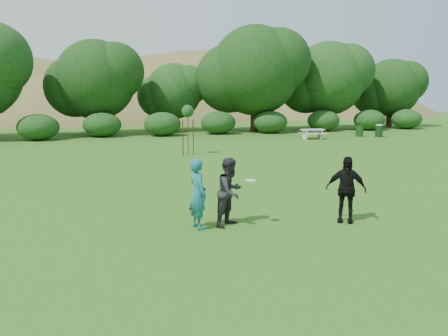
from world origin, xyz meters
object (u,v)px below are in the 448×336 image
object	(u,v)px
player_grey	(230,192)
sapling	(188,113)
player_black	(346,189)
trash_can_lidded	(379,130)
player_teal	(198,194)
picnic_table	(313,132)
trash_can_near	(359,131)

from	to	relation	value
player_grey	sapling	world-z (taller)	sapling
player_black	trash_can_lidded	world-z (taller)	player_black
player_teal	trash_can_lidded	size ratio (longest dim) A/B	1.75
player_grey	picnic_table	world-z (taller)	player_grey
player_grey	player_black	size ratio (longest dim) A/B	1.00
player_teal	player_grey	world-z (taller)	player_teal
player_black	picnic_table	bearing A→B (deg)	97.70
trash_can_near	sapling	world-z (taller)	sapling
trash_can_near	sapling	distance (m)	17.27
trash_can_lidded	picnic_table	bearing A→B (deg)	179.39
player_black	sapling	size ratio (longest dim) A/B	0.64
player_teal	player_black	distance (m)	4.02
trash_can_near	picnic_table	bearing A→B (deg)	-171.81
player_black	trash_can_near	xyz separation A→B (m)	(14.16, 21.27, -0.46)
player_teal	trash_can_near	distance (m)	27.58
player_grey	player_black	world-z (taller)	player_grey
player_grey	picnic_table	size ratio (longest dim) A/B	1.01
sapling	trash_can_lidded	xyz separation A→B (m)	(17.03, 6.22, -1.88)
player_teal	player_black	world-z (taller)	player_teal
player_teal	player_black	bearing A→B (deg)	-109.67
player_teal	picnic_table	size ratio (longest dim) A/B	1.02
player_black	sapling	bearing A→B (deg)	128.70
player_grey	trash_can_lidded	distance (m)	27.32
trash_can_lidded	sapling	bearing A→B (deg)	-159.94
picnic_table	trash_can_lidded	bearing A→B (deg)	-0.61
player_grey	trash_can_lidded	bearing A→B (deg)	8.11
player_black	trash_can_near	size ratio (longest dim) A/B	2.01
picnic_table	trash_can_lidded	xyz separation A→B (m)	(5.94, -0.06, 0.02)
player_black	trash_can_near	distance (m)	25.55
sapling	player_grey	bearing A→B (deg)	-96.52
picnic_table	sapling	bearing A→B (deg)	-150.49
player_grey	picnic_table	distance (m)	23.73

